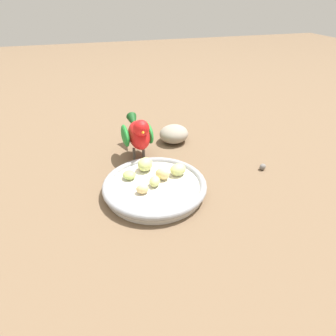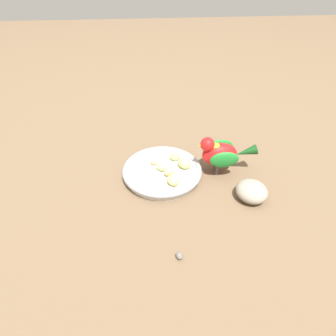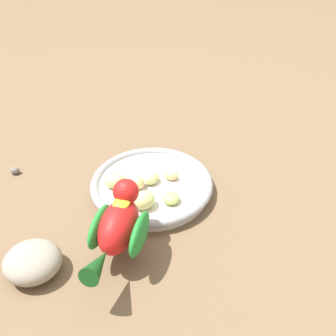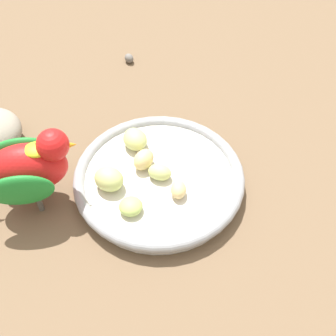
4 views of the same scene
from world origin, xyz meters
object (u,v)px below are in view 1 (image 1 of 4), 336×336
apple_piece_0 (156,181)px  apple_piece_2 (162,173)px  apple_piece_1 (142,189)px  pebble_0 (264,168)px  parrot (137,133)px  rock_large (174,134)px  apple_piece_4 (178,170)px  apple_piece_3 (129,175)px  apple_piece_5 (145,164)px  feeding_bowl (156,187)px

apple_piece_0 → apple_piece_2: 0.03m
apple_piece_1 → pebble_0: (0.03, -0.30, -0.02)m
apple_piece_0 → parrot: size_ratio=0.18×
rock_large → apple_piece_4: bearing=165.5°
apple_piece_0 → pebble_0: bearing=-87.1°
parrot → pebble_0: (-0.15, -0.28, -0.06)m
apple_piece_0 → apple_piece_3: 0.06m
pebble_0 → apple_piece_3: bearing=85.0°
rock_large → apple_piece_5: bearing=143.2°
apple_piece_2 → parrot: parrot is taller
apple_piece_1 → rock_large: 0.28m
feeding_bowl → apple_piece_0: size_ratio=7.32×
apple_piece_0 → apple_piece_5: (0.07, 0.01, 0.00)m
apple_piece_2 → feeding_bowl: bearing=137.1°
apple_piece_3 → pebble_0: apple_piece_3 is taller
apple_piece_2 → apple_piece_4: 0.04m
pebble_0 → apple_piece_5: bearing=79.5°
apple_piece_3 → pebble_0: 0.32m
rock_large → pebble_0: bearing=-142.0°
apple_piece_4 → apple_piece_5: apple_piece_5 is taller
apple_piece_0 → apple_piece_2: bearing=-41.6°
apple_piece_0 → pebble_0: 0.27m
apple_piece_2 → apple_piece_3: apple_piece_2 is taller
apple_piece_0 → apple_piece_1: same height
apple_piece_1 → parrot: size_ratio=0.15×
apple_piece_0 → apple_piece_4: bearing=-65.5°
apple_piece_3 → apple_piece_5: 0.05m
apple_piece_4 → parrot: parrot is taller
apple_piece_5 → pebble_0: 0.29m
apple_piece_2 → rock_large: bearing=-23.9°
apple_piece_4 → rock_large: (0.20, -0.05, -0.01)m
feeding_bowl → apple_piece_1: size_ratio=8.58×
apple_piece_3 → apple_piece_4: bearing=-98.1°
apple_piece_1 → apple_piece_2: size_ratio=0.81×
apple_piece_1 → apple_piece_5: (0.09, -0.02, 0.01)m
apple_piece_2 → apple_piece_5: 0.05m
apple_piece_0 → apple_piece_2: (0.02, -0.02, 0.00)m
pebble_0 → apple_piece_2: bearing=88.1°
apple_piece_1 → apple_piece_5: 0.09m
apple_piece_1 → apple_piece_3: (0.06, 0.02, -0.00)m
apple_piece_0 → apple_piece_5: size_ratio=0.79×
apple_piece_1 → rock_large: bearing=-30.4°
apple_piece_5 → parrot: parrot is taller
feeding_bowl → apple_piece_2: size_ratio=6.95×
apple_piece_1 → pebble_0: 0.31m
apple_piece_3 → parrot: parrot is taller
apple_piece_4 → apple_piece_2: bearing=96.6°
apple_piece_0 → rock_large: rock_large is taller
apple_piece_4 → pebble_0: (-0.01, -0.21, -0.02)m
apple_piece_5 → apple_piece_1: bearing=163.8°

